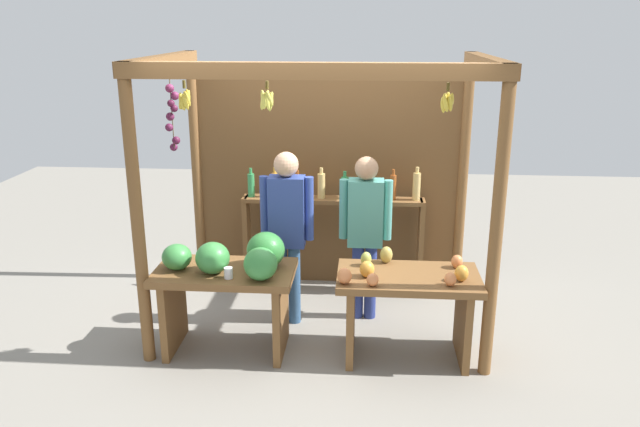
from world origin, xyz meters
name	(u,v)px	position (x,y,z in m)	size (l,w,h in m)	color
ground_plane	(321,317)	(0.00, 0.00, 0.00)	(12.00, 12.00, 0.00)	gray
market_stall	(324,164)	(-0.01, 0.40, 1.41)	(2.88, 1.85, 2.43)	brown
fruit_counter_left	(231,276)	(-0.70, -0.67, 0.69)	(1.16, 0.69, 1.04)	brown
fruit_counter_right	(406,296)	(0.75, -0.66, 0.55)	(1.16, 0.64, 0.88)	brown
bottle_shelf_unit	(333,217)	(0.07, 0.65, 0.81)	(1.84, 0.22, 1.34)	brown
vendor_man	(287,223)	(-0.30, -0.11, 0.97)	(0.48, 0.22, 1.62)	#31547B
vendor_woman	(365,224)	(0.40, 0.05, 0.93)	(0.48, 0.21, 1.56)	navy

